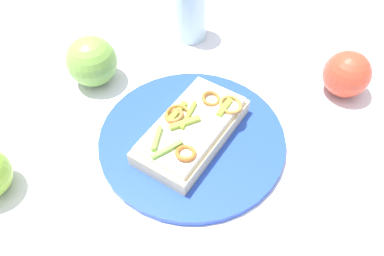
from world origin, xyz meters
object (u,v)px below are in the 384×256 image
object	(u,v)px
apple_0	(347,74)
apple_2	(92,61)
plate	(192,139)
sandwich	(192,129)
drinking_glass	(190,13)

from	to	relation	value
apple_0	apple_2	bearing A→B (deg)	-121.57
plate	apple_2	bearing A→B (deg)	-156.91
plate	apple_0	distance (m)	0.27
apple_2	apple_0	bearing A→B (deg)	58.43
plate	apple_0	bearing A→B (deg)	85.35
plate	sandwich	size ratio (longest dim) A/B	1.36
apple_2	drinking_glass	world-z (taller)	drinking_glass
plate	drinking_glass	xyz separation A→B (m)	(-0.23, 0.12, 0.04)
sandwich	drinking_glass	distance (m)	0.26
plate	sandwich	world-z (taller)	sandwich
apple_0	apple_2	xyz separation A→B (m)	(-0.22, -0.35, 0.00)
apple_2	plate	bearing A→B (deg)	23.09
sandwich	drinking_glass	xyz separation A→B (m)	(-0.23, 0.12, 0.02)
sandwich	apple_2	world-z (taller)	apple_2
sandwich	apple_0	size ratio (longest dim) A/B	2.67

